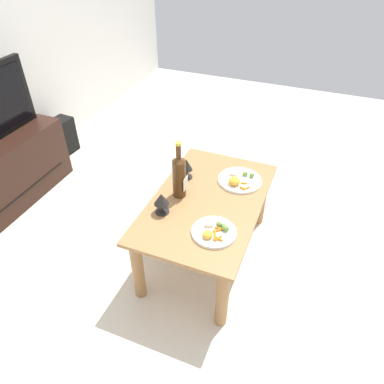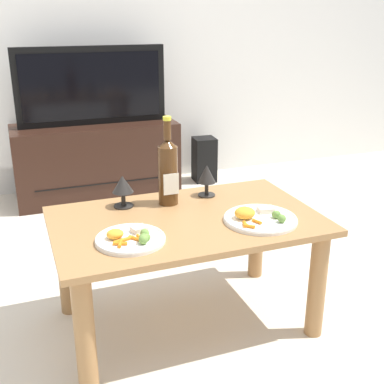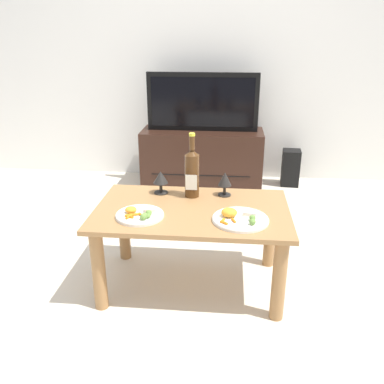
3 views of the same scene
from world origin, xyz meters
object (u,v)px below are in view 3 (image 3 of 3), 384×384
object	(u,v)px
goblet_right	(225,180)
floor_speaker	(291,168)
dining_table	(192,224)
dinner_plate_left	(140,215)
tv_screen	(203,102)
wine_bottle	(192,171)
goblet_left	(161,179)
tv_stand	(202,158)
dinner_plate_right	(240,218)

from	to	relation	value
goblet_right	floor_speaker	bearing A→B (deg)	68.37
dining_table	dinner_plate_left	bearing A→B (deg)	-153.02
tv_screen	goblet_right	size ratio (longest dim) A/B	7.12
wine_bottle	goblet_left	bearing A→B (deg)	170.76
dining_table	tv_stand	distance (m)	1.67
tv_screen	floor_speaker	size ratio (longest dim) A/B	2.93
goblet_right	wine_bottle	bearing A→B (deg)	-170.76
tv_screen	goblet_right	xyz separation A→B (m)	(0.23, -1.46, -0.21)
dinner_plate_left	tv_screen	bearing A→B (deg)	83.89
dinner_plate_left	dining_table	bearing A→B (deg)	26.98
floor_speaker	goblet_left	world-z (taller)	goblet_left
wine_bottle	dinner_plate_left	size ratio (longest dim) A/B	1.49
floor_speaker	goblet_left	size ratio (longest dim) A/B	2.54
goblet_left	dinner_plate_right	bearing A→B (deg)	-36.26
floor_speaker	dinner_plate_left	distance (m)	2.13
dinner_plate_left	goblet_right	bearing A→B (deg)	38.38
floor_speaker	tv_screen	bearing A→B (deg)	-172.34
tv_stand	dinner_plate_left	xyz separation A→B (m)	(-0.19, -1.79, 0.23)
goblet_left	goblet_right	world-z (taller)	goblet_right
dinner_plate_right	floor_speaker	bearing A→B (deg)	74.38
goblet_left	dinner_plate_left	xyz separation A→B (m)	(-0.05, -0.34, -0.08)
goblet_left	dinner_plate_left	size ratio (longest dim) A/B	0.54
wine_bottle	goblet_left	size ratio (longest dim) A/B	2.77
dining_table	goblet_right	size ratio (longest dim) A/B	7.43
dining_table	tv_screen	distance (m)	1.71
dinner_plate_right	wine_bottle	bearing A→B (deg)	131.57
floor_speaker	tv_stand	bearing A→B (deg)	-172.50
tv_stand	dinner_plate_right	world-z (taller)	dinner_plate_right
dining_table	floor_speaker	size ratio (longest dim) A/B	3.06
dinner_plate_left	dinner_plate_right	size ratio (longest dim) A/B	0.87
dining_table	goblet_right	bearing A→B (deg)	50.66
tv_screen	dinner_plate_right	distance (m)	1.84
dinner_plate_left	floor_speaker	bearing A→B (deg)	61.00
floor_speaker	wine_bottle	size ratio (longest dim) A/B	0.92
wine_bottle	dinner_plate_left	distance (m)	0.41
dinner_plate_left	tv_stand	bearing A→B (deg)	83.90
dining_table	dinner_plate_left	xyz separation A→B (m)	(-0.26, -0.13, 0.11)
tv_stand	dinner_plate_left	world-z (taller)	dinner_plate_left
wine_bottle	dinner_plate_right	distance (m)	0.43
goblet_right	dinner_plate_right	distance (m)	0.35
floor_speaker	goblet_left	xyz separation A→B (m)	(-0.97, -1.51, 0.40)
wine_bottle	goblet_left	world-z (taller)	wine_bottle
dining_table	dinner_plate_right	size ratio (longest dim) A/B	3.65
dinner_plate_left	dinner_plate_right	world-z (taller)	dinner_plate_right
wine_bottle	dinner_plate_right	size ratio (longest dim) A/B	1.30
dining_table	wine_bottle	bearing A→B (deg)	95.38
tv_stand	floor_speaker	distance (m)	0.84
floor_speaker	dinner_plate_right	size ratio (longest dim) A/B	1.19
wine_bottle	dinner_plate_left	xyz separation A→B (m)	(-0.24, -0.31, -0.14)
wine_bottle	tv_stand	bearing A→B (deg)	91.82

